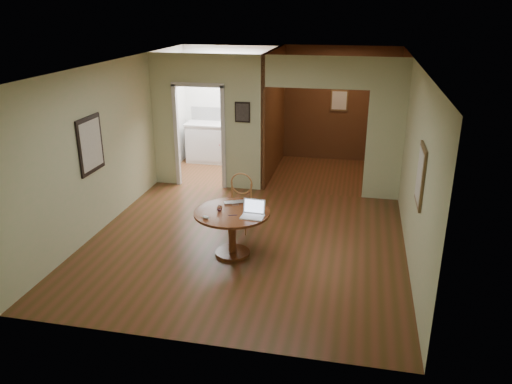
% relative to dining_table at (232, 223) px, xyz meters
% --- Properties ---
extents(floor, '(5.00, 5.00, 0.00)m').
position_rel_dining_table_xyz_m(floor, '(0.10, 0.34, -0.52)').
color(floor, '#4A3215').
rests_on(floor, ground).
extents(room_shell, '(5.20, 7.50, 5.00)m').
position_rel_dining_table_xyz_m(room_shell, '(-0.37, 3.44, 0.76)').
color(room_shell, silver).
rests_on(room_shell, ground).
extents(dining_table, '(1.13, 1.13, 0.71)m').
position_rel_dining_table_xyz_m(dining_table, '(0.00, 0.00, 0.00)').
color(dining_table, brown).
rests_on(dining_table, ground).
extents(chair, '(0.43, 0.43, 0.97)m').
position_rel_dining_table_xyz_m(chair, '(-0.10, 0.91, 0.02)').
color(chair, '#A27139').
rests_on(chair, ground).
extents(open_laptop, '(0.34, 0.30, 0.23)m').
position_rel_dining_table_xyz_m(open_laptop, '(0.34, -0.09, 0.25)').
color(open_laptop, white).
rests_on(open_laptop, dining_table).
extents(closed_laptop, '(0.37, 0.32, 0.03)m').
position_rel_dining_table_xyz_m(closed_laptop, '(-0.03, 0.29, 0.20)').
color(closed_laptop, '#ACACB1').
rests_on(closed_laptop, dining_table).
extents(mouse, '(0.12, 0.09, 0.05)m').
position_rel_dining_table_xyz_m(mouse, '(-0.30, -0.33, 0.21)').
color(mouse, white).
rests_on(mouse, dining_table).
extents(wine_glass, '(0.08, 0.08, 0.09)m').
position_rel_dining_table_xyz_m(wine_glass, '(-0.19, -0.02, 0.23)').
color(wine_glass, white).
rests_on(wine_glass, dining_table).
extents(pen, '(0.12, 0.04, 0.01)m').
position_rel_dining_table_xyz_m(pen, '(0.05, -0.14, 0.19)').
color(pen, navy).
rests_on(pen, dining_table).
extents(kitchen_cabinet, '(2.06, 0.60, 0.94)m').
position_rel_dining_table_xyz_m(kitchen_cabinet, '(-1.25, 4.54, -0.05)').
color(kitchen_cabinet, silver).
rests_on(kitchen_cabinet, ground).
extents(grocery_bag, '(0.29, 0.26, 0.26)m').
position_rel_dining_table_xyz_m(grocery_bag, '(-0.77, 4.54, 0.55)').
color(grocery_bag, beige).
rests_on(grocery_bag, kitchen_cabinet).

